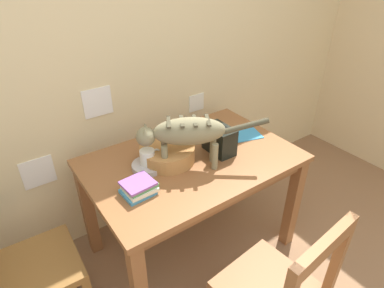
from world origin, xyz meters
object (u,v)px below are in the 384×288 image
Objects in this scene: book_stack at (139,187)px; wooden_chair_near at (26,269)px; toaster at (219,140)px; saucer_bowl at (148,166)px; coffee_mug at (148,157)px; cat at (186,133)px; magazine at (240,134)px; dining_table at (192,171)px; wicker_basket at (167,153)px.

wooden_chair_near is at bearing 168.09° from book_stack.
saucer_bowl is at bearing 167.76° from toaster.
coffee_mug is at bearing 48.58° from book_stack.
cat is at bearing 87.76° from wooden_chair_near.
coffee_mug reaches higher than saucer_bowl.
magazine is at bearing 10.50° from book_stack.
coffee_mug is at bearing -164.99° from magazine.
cat is 0.29m from toaster.
wooden_chair_near reaches higher than saucer_bowl.
dining_table is at bearing -29.32° from cat.
magazine is 0.27× the size of wooden_chair_near.
wicker_basket is at bearing 94.90° from wooden_chair_near.
cat is 0.39m from book_stack.
coffee_mug is at bearing 94.98° from wooden_chair_near.
wicker_basket is at bearing 161.76° from toaster.
coffee_mug is 0.13m from wicker_basket.
book_stack is 0.60m from toaster.
cat is 5.11× the size of coffee_mug.
toaster is (0.59, 0.07, 0.05)m from book_stack.
coffee_mug reaches higher than book_stack.
magazine is 1.27× the size of toaster.
wooden_chair_near is (-1.01, 0.02, -0.20)m from dining_table.
book_stack is at bearing -148.05° from wicker_basket.
wooden_chair_near is (-1.19, 0.06, -0.38)m from toaster.
magazine is 1.42× the size of book_stack.
wicker_basket reaches higher than saucer_bowl.
coffee_mug is 0.23m from book_stack.
magazine is at bearing 93.02° from wooden_chair_near.
wooden_chair_near is at bearing 115.48° from cat.
saucer_bowl is 0.46m from toaster.
wicker_basket is at bearing 2.62° from coffee_mug.
coffee_mug is 0.64× the size of toaster.
cat is at bearing 10.24° from book_stack.
cat is 2.00× the size of wicker_basket.
wooden_chair_near is at bearing -162.89° from magazine.
cat reaches higher than coffee_mug.
cat reaches higher than saucer_bowl.
wicker_basket is (-0.06, 0.11, -0.17)m from cat.
book_stack is at bearing -165.48° from dining_table.
toaster reaches higher than book_stack.
dining_table is 0.20m from wicker_basket.
toaster reaches higher than magazine.
wicker_basket is 0.94m from wooden_chair_near.
book_stack is (-0.41, -0.11, 0.13)m from dining_table.
saucer_bowl is at bearing -177.45° from wicker_basket.
magazine is at bearing -0.89° from coffee_mug.
saucer_bowl is at bearing -164.98° from magazine.
magazine is at bearing 18.47° from toaster.
toaster reaches higher than saucer_bowl.
book_stack is (-0.15, -0.17, -0.04)m from coffee_mug.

